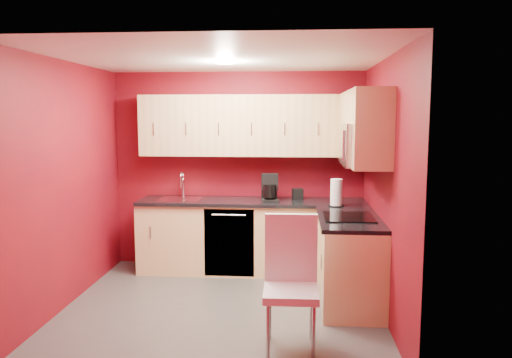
# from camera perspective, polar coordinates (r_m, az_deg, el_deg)

# --- Properties ---
(floor) EXTENTS (3.20, 3.20, 0.00)m
(floor) POSITION_cam_1_polar(r_m,az_deg,el_deg) (5.29, -3.82, -14.33)
(floor) COLOR #43413F
(floor) RESTS_ON ground
(ceiling) EXTENTS (3.20, 3.20, 0.00)m
(ceiling) POSITION_cam_1_polar(r_m,az_deg,el_deg) (4.96, -4.07, 13.66)
(ceiling) COLOR white
(ceiling) RESTS_ON wall_back
(wall_back) EXTENTS (3.20, 0.00, 3.20)m
(wall_back) POSITION_cam_1_polar(r_m,az_deg,el_deg) (6.45, -2.02, 1.04)
(wall_back) COLOR maroon
(wall_back) RESTS_ON floor
(wall_front) EXTENTS (3.20, 0.00, 3.20)m
(wall_front) POSITION_cam_1_polar(r_m,az_deg,el_deg) (3.51, -7.48, -4.18)
(wall_front) COLOR maroon
(wall_front) RESTS_ON floor
(wall_left) EXTENTS (0.00, 3.00, 3.00)m
(wall_left) POSITION_cam_1_polar(r_m,az_deg,el_deg) (5.44, -20.87, -0.57)
(wall_left) COLOR maroon
(wall_left) RESTS_ON floor
(wall_right) EXTENTS (0.00, 3.00, 3.00)m
(wall_right) POSITION_cam_1_polar(r_m,az_deg,el_deg) (5.00, 14.53, -0.97)
(wall_right) COLOR maroon
(wall_right) RESTS_ON floor
(base_cabinets_back) EXTENTS (2.80, 0.60, 0.87)m
(base_cabinets_back) POSITION_cam_1_polar(r_m,az_deg,el_deg) (6.28, -0.47, -6.69)
(base_cabinets_back) COLOR #E3C782
(base_cabinets_back) RESTS_ON floor
(base_cabinets_right) EXTENTS (0.60, 1.30, 0.87)m
(base_cabinets_right) POSITION_cam_1_polar(r_m,az_deg,el_deg) (5.37, 10.58, -9.21)
(base_cabinets_right) COLOR #E3C782
(base_cabinets_right) RESTS_ON floor
(countertop_back) EXTENTS (2.80, 0.63, 0.04)m
(countertop_back) POSITION_cam_1_polar(r_m,az_deg,el_deg) (6.17, -0.48, -2.62)
(countertop_back) COLOR black
(countertop_back) RESTS_ON base_cabinets_back
(countertop_right) EXTENTS (0.63, 1.27, 0.04)m
(countertop_right) POSITION_cam_1_polar(r_m,az_deg,el_deg) (5.24, 10.55, -4.48)
(countertop_right) COLOR black
(countertop_right) RESTS_ON base_cabinets_right
(upper_cabinets_back) EXTENTS (2.80, 0.35, 0.75)m
(upper_cabinets_back) POSITION_cam_1_polar(r_m,az_deg,el_deg) (6.22, -0.38, 6.12)
(upper_cabinets_back) COLOR tan
(upper_cabinets_back) RESTS_ON wall_back
(upper_cabinets_right) EXTENTS (0.35, 1.55, 0.75)m
(upper_cabinets_right) POSITION_cam_1_polar(r_m,az_deg,el_deg) (5.36, 12.06, 6.47)
(upper_cabinets_right) COLOR tan
(upper_cabinets_right) RESTS_ON wall_right
(microwave) EXTENTS (0.42, 0.76, 0.42)m
(microwave) POSITION_cam_1_polar(r_m,az_deg,el_deg) (5.12, 12.01, 3.90)
(microwave) COLOR silver
(microwave) RESTS_ON upper_cabinets_right
(cooktop) EXTENTS (0.50, 0.55, 0.01)m
(cooktop) POSITION_cam_1_polar(r_m,az_deg,el_deg) (5.20, 10.55, -4.29)
(cooktop) COLOR black
(cooktop) RESTS_ON countertop_right
(sink) EXTENTS (0.52, 0.42, 0.35)m
(sink) POSITION_cam_1_polar(r_m,az_deg,el_deg) (6.32, -8.64, -1.97)
(sink) COLOR silver
(sink) RESTS_ON countertop_back
(dishwasher_front) EXTENTS (0.60, 0.02, 0.82)m
(dishwasher_front) POSITION_cam_1_polar(r_m,az_deg,el_deg) (6.02, -3.09, -7.30)
(dishwasher_front) COLOR black
(dishwasher_front) RESTS_ON base_cabinets_back
(downlight) EXTENTS (0.20, 0.20, 0.01)m
(downlight) POSITION_cam_1_polar(r_m,az_deg,el_deg) (5.25, -3.58, 13.13)
(downlight) COLOR white
(downlight) RESTS_ON ceiling
(coffee_maker) EXTENTS (0.23, 0.29, 0.33)m
(coffee_maker) POSITION_cam_1_polar(r_m,az_deg,el_deg) (6.04, 1.62, -1.03)
(coffee_maker) COLOR black
(coffee_maker) RESTS_ON countertop_back
(napkin_holder) EXTENTS (0.15, 0.15, 0.13)m
(napkin_holder) POSITION_cam_1_polar(r_m,az_deg,el_deg) (6.23, 4.77, -1.73)
(napkin_holder) COLOR black
(napkin_holder) RESTS_ON countertop_back
(paper_towel) EXTENTS (0.23, 0.23, 0.31)m
(paper_towel) POSITION_cam_1_polar(r_m,az_deg,el_deg) (5.81, 9.16, -1.55)
(paper_towel) COLOR silver
(paper_towel) RESTS_ON countertop_right
(dining_chair) EXTENTS (0.45, 0.48, 1.11)m
(dining_chair) POSITION_cam_1_polar(r_m,az_deg,el_deg) (4.22, 4.01, -11.97)
(dining_chair) COLOR silver
(dining_chair) RESTS_ON floor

